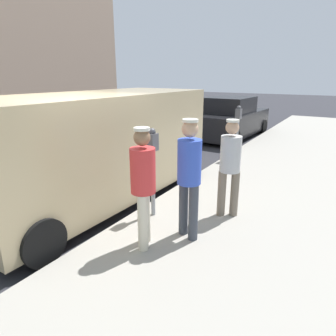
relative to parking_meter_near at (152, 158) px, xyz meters
The scene contains 9 objects.
ground_plane 1.86m from the parking_meter_near, 160.45° to the right, with size 80.00×80.00×0.00m, color #2D2D33.
sidewalk_slab 2.46m from the parking_meter_near, 12.57° to the right, with size 5.00×32.00×0.15m, color #9E998E.
parking_meter_near is the anchor object (origin of this frame).
parking_meter_far 4.29m from the parking_meter_near, 90.00° to the left, with size 0.14×0.18×1.52m.
pedestrian_in_blue 0.91m from the parking_meter_near, 21.21° to the right, with size 0.35×0.34×1.77m.
pedestrian_in_red 0.98m from the parking_meter_near, 63.17° to the right, with size 0.34×0.34×1.70m.
pedestrian_in_gray 1.28m from the parking_meter_near, 30.83° to the left, with size 0.34×0.34×1.66m.
parked_van 1.53m from the parking_meter_near, 168.52° to the left, with size 2.25×5.25×2.15m.
parked_sedan_ahead 8.02m from the parking_meter_near, 100.81° to the left, with size 2.10×4.47×1.65m.
Camera 1 is at (4.03, -3.43, 2.48)m, focal length 31.90 mm.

